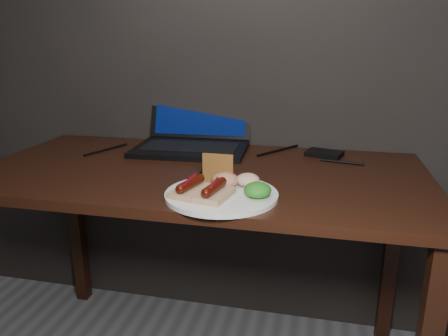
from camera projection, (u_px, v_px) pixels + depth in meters
desk at (200, 195)px, 1.40m from camera, size 1.40×0.70×0.75m
laptop at (194, 134)px, 1.63m from camera, size 0.42×0.38×0.25m
hard_drive at (324, 154)px, 1.53m from camera, size 0.14×0.12×0.02m
desk_cables at (224, 156)px, 1.51m from camera, size 0.95×0.45×0.01m
plate at (221, 195)px, 1.14m from camera, size 0.33×0.33×0.01m
bread_sausage_left at (191, 188)px, 1.12m from camera, size 0.10×0.13×0.04m
bread_sausage_center at (214, 191)px, 1.09m from camera, size 0.09×0.13×0.04m
crispbread at (218, 169)px, 1.19m from camera, size 0.09×0.01×0.08m
salad_greens at (258, 190)px, 1.10m from camera, size 0.07×0.07×0.04m
salsa_mound at (225, 180)px, 1.17m from camera, size 0.07×0.07×0.04m
coleslaw_mound at (248, 180)px, 1.18m from camera, size 0.06×0.06×0.04m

